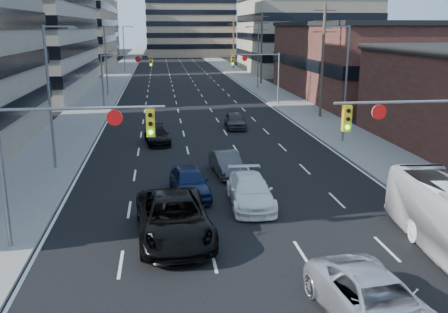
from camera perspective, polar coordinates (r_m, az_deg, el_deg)
name	(u,v)px	position (r m, az deg, el deg)	size (l,w,h in m)	color
road_surface	(172,59)	(142.24, -5.91, 10.98)	(18.00, 300.00, 0.02)	black
sidewalk_left	(131,60)	(142.40, -10.63, 10.84)	(5.00, 300.00, 0.15)	slate
sidewalk_right	(213,59)	(143.00, -1.22, 11.09)	(5.00, 300.00, 0.15)	slate
office_left_far	(61,31)	(113.75, -18.11, 13.48)	(20.00, 30.00, 16.00)	gray
storefront_right_mid	(376,62)	(67.96, 17.03, 10.30)	(20.00, 30.00, 9.00)	#472119
office_right_far	(302,36)	(103.96, 8.96, 13.42)	(22.00, 28.00, 14.00)	gray
bg_block_left	(72,23)	(153.85, -16.95, 14.44)	(24.00, 24.00, 20.00)	#ADA089
bg_block_right	(285,37)	(146.36, 7.00, 13.39)	(22.00, 22.00, 12.00)	gray
signal_near_left	(66,145)	(20.78, -17.60, 1.22)	(6.59, 0.33, 6.00)	slate
signal_near_right	(420,135)	(23.26, 21.47, 2.27)	(6.59, 0.33, 6.00)	slate
signal_far_left	(123,69)	(57.24, -11.46, 9.74)	(6.09, 0.33, 6.00)	slate
signal_far_right	(259,68)	(58.21, 4.03, 10.07)	(6.09, 0.33, 6.00)	slate
utility_pole_block	(323,60)	(50.57, 11.21, 10.82)	(2.20, 0.28, 11.00)	#4C3D2D
utility_pole_midblock	(262,47)	(79.58, 4.31, 12.35)	(2.20, 0.28, 11.00)	#4C3D2D
utility_pole_distant	(234,42)	(109.12, 1.10, 12.99)	(2.20, 0.28, 11.00)	#4C3D2D
streetlight_left_near	(51,91)	(32.83, -19.11, 7.10)	(2.03, 0.22, 9.00)	slate
streetlight_left_mid	(107,57)	(67.35, -13.21, 10.98)	(2.03, 0.22, 9.00)	slate
streetlight_left_far	(125,47)	(102.20, -11.29, 12.20)	(2.03, 0.22, 9.00)	slate
streetlight_right_near	(344,78)	(39.67, 13.58, 8.66)	(2.03, 0.22, 9.00)	slate
streetlight_right_far	(257,54)	(73.37, 3.80, 11.60)	(2.03, 0.22, 9.00)	slate
black_pickup	(174,218)	(21.66, -5.76, -7.05)	(3.07, 6.66, 1.85)	black
white_van	(250,191)	(25.56, 3.02, -3.97)	(2.12, 5.21, 1.51)	white
silver_suv	(376,303)	(16.39, 17.00, -15.71)	(2.64, 5.74, 1.59)	silver
sedan_blue	(189,182)	(26.96, -3.97, -2.90)	(1.89, 4.69, 1.60)	#0E1A3A
sedan_grey_center	(227,163)	(30.82, 0.31, -0.80)	(1.49, 4.26, 1.40)	#3A3A3D
sedan_black_far	(157,136)	(39.40, -7.64, 2.39)	(1.77, 4.36, 1.27)	black
sedan_grey_right	(235,120)	(45.03, 1.27, 4.17)	(1.72, 4.28, 1.46)	#313134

